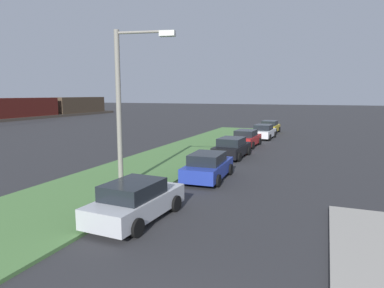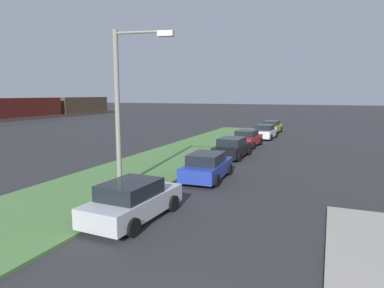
{
  "view_description": "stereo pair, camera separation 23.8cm",
  "coord_description": "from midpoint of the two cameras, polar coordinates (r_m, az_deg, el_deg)",
  "views": [
    {
      "loc": [
        -4.23,
        -2.6,
        4.59
      ],
      "look_at": [
        16.91,
        5.8,
        1.23
      ],
      "focal_mm": 31.69,
      "sensor_mm": 36.0,
      "label": 1
    },
    {
      "loc": [
        -4.14,
        -2.82,
        4.59
      ],
      "look_at": [
        16.91,
        5.8,
        1.23
      ],
      "focal_mm": 31.69,
      "sensor_mm": 36.0,
      "label": 2
    }
  ],
  "objects": [
    {
      "name": "parked_car_black",
      "position": [
        24.85,
        7.05,
        -0.64
      ],
      "size": [
        4.35,
        2.12,
        1.47
      ],
      "rotation": [
        0.0,
        0.0,
        -0.03
      ],
      "color": "black",
      "rests_on": "ground"
    },
    {
      "name": "parked_car_red",
      "position": [
        30.26,
        9.47,
        0.93
      ],
      "size": [
        4.35,
        2.11,
        1.47
      ],
      "rotation": [
        0.0,
        0.0,
        -0.03
      ],
      "color": "red",
      "rests_on": "ground"
    },
    {
      "name": "parked_car_yellow",
      "position": [
        41.37,
        13.4,
        2.8
      ],
      "size": [
        4.33,
        2.08,
        1.47
      ],
      "rotation": [
        0.0,
        0.0,
        -0.02
      ],
      "color": "gold",
      "rests_on": "ground"
    },
    {
      "name": "parked_car_blue",
      "position": [
        18.36,
        2.91,
        -3.8
      ],
      "size": [
        4.37,
        2.15,
        1.47
      ],
      "rotation": [
        0.0,
        0.0,
        0.04
      ],
      "color": "#23389E",
      "rests_on": "ground"
    },
    {
      "name": "grass_median",
      "position": [
        18.09,
        -13.28,
        -6.34
      ],
      "size": [
        60.0,
        6.0,
        0.12
      ],
      "primitive_type": "cube",
      "color": "#517F42",
      "rests_on": "ground"
    },
    {
      "name": "parked_car_white",
      "position": [
        35.96,
        12.38,
        2.02
      ],
      "size": [
        4.37,
        2.15,
        1.47
      ],
      "rotation": [
        0.0,
        0.0,
        -0.04
      ],
      "color": "silver",
      "rests_on": "ground"
    },
    {
      "name": "parked_car_silver",
      "position": [
        12.77,
        -9.38,
        -9.39
      ],
      "size": [
        4.39,
        2.2,
        1.47
      ],
      "rotation": [
        0.0,
        0.0,
        -0.05
      ],
      "color": "#B2B5BA",
      "rests_on": "ground"
    },
    {
      "name": "streetlight",
      "position": [
        16.26,
        -10.92,
        7.53
      ],
      "size": [
        0.83,
        2.85,
        7.5
      ],
      "color": "gray",
      "rests_on": "ground"
    }
  ]
}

